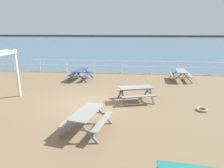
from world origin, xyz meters
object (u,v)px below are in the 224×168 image
at_px(picnic_table_near_left, 136,90).
at_px(picnic_table_near_right, 87,116).
at_px(picnic_table_far_left, 181,73).
at_px(picnic_table_far_right, 80,72).

bearing_deg(picnic_table_near_left, picnic_table_near_right, -134.39).
bearing_deg(picnic_table_far_left, picnic_table_far_right, 97.96).
relative_size(picnic_table_near_left, picnic_table_far_right, 1.10).
xyz_separation_m(picnic_table_near_right, picnic_table_far_left, (5.33, 8.33, 0.00)).
relative_size(picnic_table_near_right, picnic_table_far_right, 1.05).
distance_m(picnic_table_near_right, picnic_table_far_right, 8.16).
xyz_separation_m(picnic_table_near_left, picnic_table_near_right, (-1.88, -3.51, 0.00)).
height_order(picnic_table_near_right, picnic_table_far_right, same).
bearing_deg(picnic_table_near_left, picnic_table_far_right, 118.06).
bearing_deg(picnic_table_far_right, picnic_table_near_left, -129.24).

